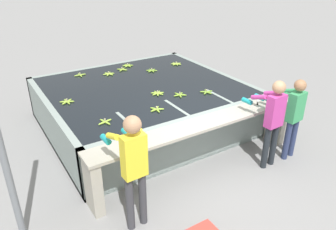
{
  "coord_description": "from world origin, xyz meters",
  "views": [
    {
      "loc": [
        -3.05,
        -3.61,
        3.48
      ],
      "look_at": [
        0.0,
        1.27,
        0.66
      ],
      "focal_mm": 35.0,
      "sensor_mm": 36.0,
      "label": 1
    }
  ],
  "objects_px": {
    "banana_bunch_floating_10": "(180,95)",
    "banana_bunch_floating_3": "(105,122)",
    "banana_bunch_floating_2": "(67,102)",
    "banana_bunch_floating_5": "(80,75)",
    "knife_0": "(258,102)",
    "banana_bunch_floating_1": "(206,92)",
    "banana_bunch_floating_9": "(176,64)",
    "banana_bunch_floating_8": "(128,66)",
    "banana_bunch_floating_7": "(109,74)",
    "worker_0": "(133,162)",
    "banana_bunch_floating_0": "(122,70)",
    "worker_2": "(293,112)",
    "banana_bunch_floating_4": "(158,93)",
    "worker_1": "(273,117)",
    "banana_bunch_floating_6": "(157,109)",
    "banana_bunch_floating_11": "(152,70)"
  },
  "relations": [
    {
      "from": "banana_bunch_floating_0",
      "to": "banana_bunch_floating_3",
      "type": "distance_m",
      "value": 2.79
    },
    {
      "from": "banana_bunch_floating_10",
      "to": "banana_bunch_floating_3",
      "type": "bearing_deg",
      "value": -169.66
    },
    {
      "from": "worker_1",
      "to": "banana_bunch_floating_9",
      "type": "bearing_deg",
      "value": 84.93
    },
    {
      "from": "banana_bunch_floating_5",
      "to": "banana_bunch_floating_8",
      "type": "height_order",
      "value": "same"
    },
    {
      "from": "banana_bunch_floating_1",
      "to": "banana_bunch_floating_7",
      "type": "height_order",
      "value": "same"
    },
    {
      "from": "worker_2",
      "to": "banana_bunch_floating_6",
      "type": "relative_size",
      "value": 5.67
    },
    {
      "from": "worker_1",
      "to": "banana_bunch_floating_5",
      "type": "relative_size",
      "value": 5.85
    },
    {
      "from": "banana_bunch_floating_5",
      "to": "worker_2",
      "type": "bearing_deg",
      "value": -56.43
    },
    {
      "from": "banana_bunch_floating_4",
      "to": "banana_bunch_floating_9",
      "type": "distance_m",
      "value": 2.04
    },
    {
      "from": "banana_bunch_floating_2",
      "to": "banana_bunch_floating_5",
      "type": "relative_size",
      "value": 1.0
    },
    {
      "from": "worker_2",
      "to": "banana_bunch_floating_4",
      "type": "height_order",
      "value": "worker_2"
    },
    {
      "from": "knife_0",
      "to": "banana_bunch_floating_7",
      "type": "bearing_deg",
      "value": 120.25
    },
    {
      "from": "banana_bunch_floating_2",
      "to": "banana_bunch_floating_8",
      "type": "distance_m",
      "value": 2.45
    },
    {
      "from": "worker_0",
      "to": "worker_1",
      "type": "height_order",
      "value": "worker_0"
    },
    {
      "from": "banana_bunch_floating_7",
      "to": "knife_0",
      "type": "relative_size",
      "value": 0.99
    },
    {
      "from": "banana_bunch_floating_11",
      "to": "knife_0",
      "type": "xyz_separation_m",
      "value": [
        0.79,
        -2.72,
        -0.01
      ]
    },
    {
      "from": "banana_bunch_floating_2",
      "to": "banana_bunch_floating_10",
      "type": "distance_m",
      "value": 2.2
    },
    {
      "from": "worker_0",
      "to": "knife_0",
      "type": "relative_size",
      "value": 6.08
    },
    {
      "from": "worker_0",
      "to": "banana_bunch_floating_9",
      "type": "bearing_deg",
      "value": 49.69
    },
    {
      "from": "banana_bunch_floating_5",
      "to": "banana_bunch_floating_0",
      "type": "bearing_deg",
      "value": -8.88
    },
    {
      "from": "worker_0",
      "to": "banana_bunch_floating_3",
      "type": "height_order",
      "value": "worker_0"
    },
    {
      "from": "banana_bunch_floating_6",
      "to": "banana_bunch_floating_9",
      "type": "distance_m",
      "value": 2.79
    },
    {
      "from": "banana_bunch_floating_5",
      "to": "banana_bunch_floating_9",
      "type": "relative_size",
      "value": 1.0
    },
    {
      "from": "banana_bunch_floating_2",
      "to": "banana_bunch_floating_3",
      "type": "bearing_deg",
      "value": -75.99
    },
    {
      "from": "banana_bunch_floating_4",
      "to": "banana_bunch_floating_11",
      "type": "bearing_deg",
      "value": 65.14
    },
    {
      "from": "banana_bunch_floating_2",
      "to": "banana_bunch_floating_10",
      "type": "relative_size",
      "value": 1.02
    },
    {
      "from": "banana_bunch_floating_5",
      "to": "banana_bunch_floating_10",
      "type": "xyz_separation_m",
      "value": [
        1.3,
        -2.24,
        -0.0
      ]
    },
    {
      "from": "banana_bunch_floating_1",
      "to": "worker_0",
      "type": "bearing_deg",
      "value": -147.03
    },
    {
      "from": "banana_bunch_floating_3",
      "to": "banana_bunch_floating_1",
      "type": "bearing_deg",
      "value": 3.72
    },
    {
      "from": "banana_bunch_floating_5",
      "to": "banana_bunch_floating_8",
      "type": "xyz_separation_m",
      "value": [
        1.26,
        0.06,
        -0.0
      ]
    },
    {
      "from": "banana_bunch_floating_4",
      "to": "banana_bunch_floating_5",
      "type": "height_order",
      "value": "same"
    },
    {
      "from": "banana_bunch_floating_1",
      "to": "banana_bunch_floating_11",
      "type": "relative_size",
      "value": 0.98
    },
    {
      "from": "worker_2",
      "to": "banana_bunch_floating_10",
      "type": "xyz_separation_m",
      "value": [
        -1.32,
        1.71,
        0.03
      ]
    },
    {
      "from": "banana_bunch_floating_2",
      "to": "banana_bunch_floating_5",
      "type": "distance_m",
      "value": 1.55
    },
    {
      "from": "banana_bunch_floating_0",
      "to": "banana_bunch_floating_1",
      "type": "relative_size",
      "value": 0.85
    },
    {
      "from": "banana_bunch_floating_1",
      "to": "banana_bunch_floating_6",
      "type": "relative_size",
      "value": 1.01
    },
    {
      "from": "worker_0",
      "to": "knife_0",
      "type": "height_order",
      "value": "worker_0"
    },
    {
      "from": "banana_bunch_floating_2",
      "to": "knife_0",
      "type": "bearing_deg",
      "value": -32.23
    },
    {
      "from": "banana_bunch_floating_1",
      "to": "knife_0",
      "type": "relative_size",
      "value": 0.97
    },
    {
      "from": "worker_1",
      "to": "banana_bunch_floating_9",
      "type": "xyz_separation_m",
      "value": [
        0.31,
        3.48,
        -0.03
      ]
    },
    {
      "from": "worker_2",
      "to": "banana_bunch_floating_4",
      "type": "xyz_separation_m",
      "value": [
        -1.65,
        2.02,
        0.03
      ]
    },
    {
      "from": "banana_bunch_floating_1",
      "to": "banana_bunch_floating_9",
      "type": "bearing_deg",
      "value": 74.65
    },
    {
      "from": "banana_bunch_floating_4",
      "to": "banana_bunch_floating_10",
      "type": "relative_size",
      "value": 1.01
    },
    {
      "from": "worker_0",
      "to": "banana_bunch_floating_2",
      "type": "bearing_deg",
      "value": 92.14
    },
    {
      "from": "worker_2",
      "to": "banana_bunch_floating_0",
      "type": "distance_m",
      "value": 4.13
    },
    {
      "from": "banana_bunch_floating_1",
      "to": "knife_0",
      "type": "height_order",
      "value": "banana_bunch_floating_1"
    },
    {
      "from": "worker_1",
      "to": "worker_2",
      "type": "xyz_separation_m",
      "value": [
        0.55,
        0.0,
        -0.06
      ]
    },
    {
      "from": "banana_bunch_floating_2",
      "to": "worker_0",
      "type": "bearing_deg",
      "value": -87.86
    },
    {
      "from": "banana_bunch_floating_0",
      "to": "knife_0",
      "type": "bearing_deg",
      "value": -66.6
    },
    {
      "from": "banana_bunch_floating_5",
      "to": "knife_0",
      "type": "distance_m",
      "value": 4.08
    }
  ]
}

